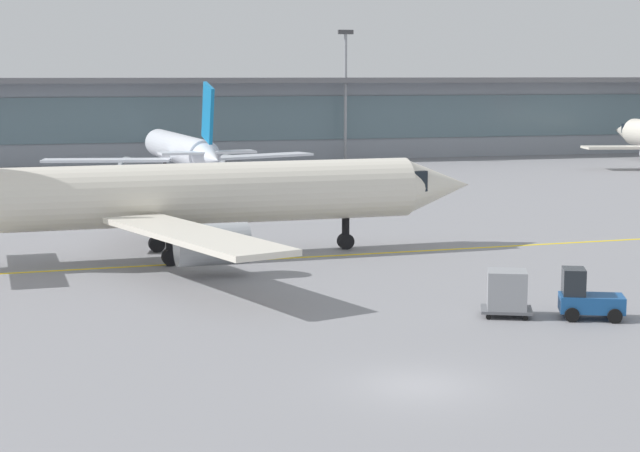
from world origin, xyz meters
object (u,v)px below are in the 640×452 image
cargo_dolly_lead (507,292)px  apron_light_mast_2 (345,90)px  taxiing_regional_jet (191,196)px  baggage_tug (586,297)px  gate_airplane_1 (180,150)px

cargo_dolly_lead → apron_light_mast_2: bearing=100.9°
taxiing_regional_jet → apron_light_mast_2: (27.07, 60.21, 4.81)m
cargo_dolly_lead → baggage_tug: bearing=-0.0°
cargo_dolly_lead → gate_airplane_1: bearing=117.5°
gate_airplane_1 → cargo_dolly_lead: 61.78m
baggage_tug → apron_light_mast_2: (13.61, 79.41, 7.31)m
gate_airplane_1 → cargo_dolly_lead: (4.92, -61.56, -1.76)m
gate_airplane_1 → baggage_tug: size_ratio=9.65×
gate_airplane_1 → cargo_dolly_lead: size_ratio=11.09×
baggage_tug → apron_light_mast_2: size_ratio=0.20×
taxiing_regional_jet → cargo_dolly_lead: 20.91m
apron_light_mast_2 → taxiing_regional_jet: bearing=-114.2°
apron_light_mast_2 → gate_airplane_1: bearing=-142.3°
baggage_tug → taxiing_regional_jet: bearing=148.0°
apron_light_mast_2 → cargo_dolly_lead: bearing=-102.0°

